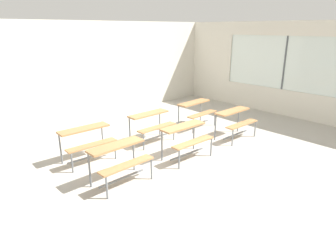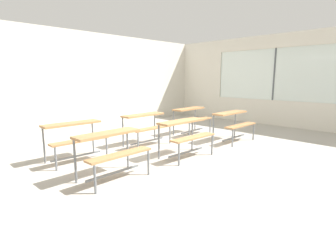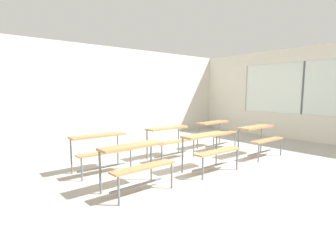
% 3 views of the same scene
% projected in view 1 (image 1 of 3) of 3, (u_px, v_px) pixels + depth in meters
% --- Properties ---
extents(ground, '(10.00, 9.00, 0.05)m').
position_uv_depth(ground, '(187.00, 162.00, 6.49)').
color(ground, '#ADA89E').
extents(wall_back, '(10.00, 0.12, 3.00)m').
position_uv_depth(wall_back, '(85.00, 71.00, 9.17)').
color(wall_back, silver).
rests_on(wall_back, ground).
extents(wall_right, '(0.12, 9.00, 3.00)m').
position_uv_depth(wall_right, '(303.00, 73.00, 9.11)').
color(wall_right, silver).
rests_on(wall_right, ground).
extents(desk_bench_r0c0, '(1.12, 0.62, 0.74)m').
position_uv_depth(desk_bench_r0c0, '(120.00, 155.00, 5.39)').
color(desk_bench_r0c0, '#A87547').
rests_on(desk_bench_r0c0, ground).
extents(desk_bench_r0c1, '(1.11, 0.61, 0.74)m').
position_uv_depth(desk_bench_r0c1, '(186.00, 134.00, 6.45)').
color(desk_bench_r0c1, '#A87547').
rests_on(desk_bench_r0c1, ground).
extents(desk_bench_r0c2, '(1.10, 0.60, 0.74)m').
position_uv_depth(desk_bench_r0c2, '(236.00, 118.00, 7.64)').
color(desk_bench_r0c2, '#A87547').
rests_on(desk_bench_r0c2, ground).
extents(desk_bench_r1c0, '(1.11, 0.61, 0.74)m').
position_uv_depth(desk_bench_r1c0, '(87.00, 137.00, 6.29)').
color(desk_bench_r1c0, '#A87547').
rests_on(desk_bench_r1c0, ground).
extents(desk_bench_r1c1, '(1.11, 0.60, 0.74)m').
position_uv_depth(desk_bench_r1c1, '(151.00, 121.00, 7.39)').
color(desk_bench_r1c1, '#A87547').
rests_on(desk_bench_r1c1, ground).
extents(desk_bench_r1c2, '(1.13, 0.64, 0.74)m').
position_uv_depth(desk_bench_r1c2, '(197.00, 108.00, 8.51)').
color(desk_bench_r1c2, '#A87547').
rests_on(desk_bench_r1c2, ground).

